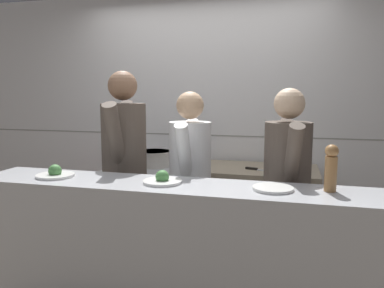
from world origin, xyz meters
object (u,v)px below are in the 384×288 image
Objects in this scene: plated_dish_main at (55,174)px; pepper_mill at (331,167)px; chef_head_cook at (125,168)px; plated_dish_dessert at (273,188)px; oven_range at (153,210)px; stock_pot at (154,158)px; chef_line at (286,190)px; plated_dish_appetiser at (162,180)px; chefs_knife at (262,170)px; chef_sous at (190,183)px.

pepper_mill is (1.77, 0.07, 0.12)m from plated_dish_main.
chef_head_cook reaches higher than pepper_mill.
plated_dish_dessert is 1.32m from chef_head_cook.
oven_range is at bearing 135.27° from plated_dish_dessert.
pepper_mill is at bearing -37.74° from stock_pot.
chef_head_cook is (0.25, 0.57, -0.06)m from plated_dish_main.
chef_line is (0.08, 0.49, -0.13)m from plated_dish_dessert.
chef_head_cook is (0.00, -0.68, 0.03)m from stock_pot.
stock_pot is 1.43× the size of plated_dish_appetiser.
plated_dish_appetiser is 1.01m from pepper_mill.
stock_pot is 1.39× the size of plated_dish_main.
pepper_mill reaches higher than plated_dish_main.
chefs_knife is 1.71m from plated_dish_main.
pepper_mill is (0.32, 0.05, 0.13)m from plated_dish_dessert.
chef_line is at bearing 119.08° from pepper_mill.
chef_sous is at bearing -6.61° from chef_head_cook.
plated_dish_appetiser is 0.76m from chef_head_cook.
plated_dish_main reaches higher than oven_range.
chef_line reaches higher than plated_dish_dessert.
chef_line reaches higher than stock_pot.
chefs_knife is at bearing 99.94° from chef_line.
plated_dish_main is 0.92× the size of pepper_mill.
plated_dish_dessert is (0.14, -1.08, 0.11)m from chefs_knife.
stock_pot is at bearing 112.83° from plated_dish_appetiser.
plated_dish_appetiser is 0.59m from chef_sous.
chef_line is at bearing 81.16° from plated_dish_dessert.
oven_range is 1.43m from plated_dish_appetiser.
plated_dish_main is 0.63m from chef_head_cook.
chef_line reaches higher than chef_sous.
chef_sous reaches higher than stock_pot.
plated_dish_dessert is at bearing -44.73° from oven_range.
plated_dish_main is at bearing -171.43° from chef_line.
plated_dish_main is at bearing -121.16° from chef_head_cook.
plated_dish_appetiser is 0.68m from plated_dish_dessert.
chef_head_cook reaches higher than plated_dish_appetiser.
chef_head_cook is at bearing 167.25° from chef_line.
oven_range is at bearing -83.73° from stock_pot.
chef_sous is (0.55, 0.01, -0.09)m from chef_head_cook.
pepper_mill is at bearing -30.57° from chef_sous.
stock_pot is 1.94m from pepper_mill.
chef_line reaches higher than pepper_mill.
stock_pot is at bearing 126.87° from chef_sous.
plated_dish_appetiser is at bearing -67.17° from stock_pot.
plated_dish_main reaches higher than chefs_knife.
pepper_mill is (1.52, -1.14, 0.73)m from oven_range.
plated_dish_main is 1.45m from plated_dish_dessert.
plated_dish_dessert is 0.35m from pepper_mill.
plated_dish_dessert is at bearing 0.35° from plated_dish_appetiser.
plated_dish_appetiser is 0.14× the size of chef_head_cook.
plated_dish_dessert is at bearing -108.72° from chef_line.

